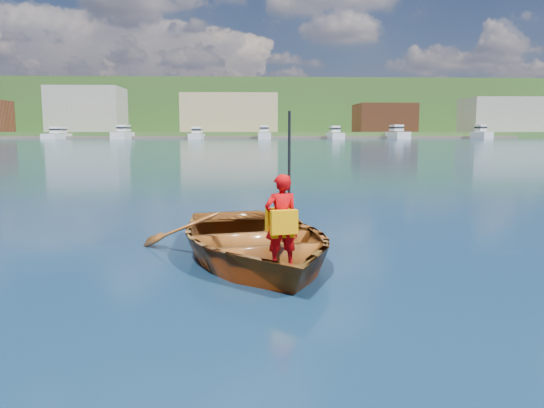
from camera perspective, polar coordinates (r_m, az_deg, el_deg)
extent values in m
plane|color=#163349|center=(7.71, -12.51, -6.00)|extent=(600.00, 600.00, 0.00)
imported|color=brown|center=(7.57, -2.06, -3.86)|extent=(3.89, 4.78, 0.87)
imported|color=#B30306|center=(6.68, 1.00, -1.84)|extent=(0.49, 0.38, 1.19)
cube|color=orange|center=(6.57, 1.30, -1.96)|extent=(0.35, 0.18, 0.30)
cube|color=orange|center=(6.79, 0.71, -1.63)|extent=(0.35, 0.16, 0.30)
cube|color=orange|center=(6.71, 1.00, -3.31)|extent=(0.34, 0.28, 0.05)
cylinder|color=black|center=(6.81, 1.86, 1.66)|extent=(0.04, 0.04, 1.97)
cube|color=#3C4F24|center=(197.38, -2.82, 7.45)|extent=(400.00, 80.00, 2.00)
cube|color=#28451A|center=(247.55, -2.75, 9.81)|extent=(400.00, 100.00, 22.00)
cube|color=brown|center=(155.38, -2.53, 7.16)|extent=(160.05, 8.32, 0.80)
cube|color=gray|center=(180.01, -19.25, 9.56)|extent=(22.00, 16.00, 14.00)
cube|color=tan|center=(172.60, -4.57, 9.72)|extent=(30.00, 16.00, 12.00)
cube|color=maroon|center=(177.88, 11.96, 9.04)|extent=(18.00, 16.00, 9.00)
cube|color=gray|center=(191.68, 23.77, 8.75)|extent=(26.00, 16.00, 11.00)
cube|color=silver|center=(159.59, -22.12, 6.72)|extent=(3.86, 13.78, 1.64)
cube|color=silver|center=(160.89, -21.99, 7.40)|extent=(2.70, 6.20, 1.80)
cube|color=black|center=(160.89, -22.00, 7.43)|extent=(2.78, 6.48, 0.50)
cube|color=silver|center=(154.47, -15.74, 7.05)|extent=(3.78, 13.49, 2.14)
cube|color=silver|center=(155.78, -15.65, 7.86)|extent=(2.64, 6.07, 1.80)
cube|color=black|center=(155.78, -15.65, 7.90)|extent=(2.72, 6.34, 0.50)
cube|color=silver|center=(151.11, -8.09, 7.17)|extent=(3.61, 12.88, 1.61)
cube|color=silver|center=(152.38, -8.05, 7.88)|extent=(2.52, 5.79, 1.80)
cube|color=black|center=(152.39, -8.05, 7.92)|extent=(2.60, 6.05, 0.50)
cube|color=silver|center=(150.43, -0.86, 7.31)|extent=(3.42, 12.22, 2.04)
cube|color=silver|center=(151.66, -0.87, 8.12)|extent=(2.40, 5.50, 1.80)
cube|color=black|center=(151.66, -0.87, 8.15)|extent=(2.46, 5.75, 0.50)
cube|color=silver|center=(152.32, 6.81, 7.24)|extent=(3.43, 12.25, 1.92)
cube|color=silver|center=(153.53, 6.75, 8.01)|extent=(2.40, 5.51, 1.80)
cube|color=black|center=(153.53, 6.75, 8.05)|extent=(2.47, 5.76, 0.50)
cube|color=silver|center=(156.15, 13.34, 7.15)|extent=(3.78, 13.51, 2.23)
cube|color=silver|center=(157.46, 13.23, 7.97)|extent=(2.65, 6.08, 1.80)
cube|color=black|center=(157.46, 13.23, 8.01)|extent=(2.72, 6.35, 0.50)
cube|color=silver|center=(164.42, 21.61, 6.84)|extent=(2.67, 9.55, 2.28)
cube|color=silver|center=(165.29, 21.52, 7.64)|extent=(1.87, 4.30, 1.80)
cube|color=black|center=(165.30, 21.52, 7.67)|extent=(1.93, 4.49, 0.50)
cylinder|color=#382314|center=(259.64, -26.34, 9.06)|extent=(0.80, 0.80, 3.02)
sphere|color=#28521B|center=(259.82, -26.39, 9.95)|extent=(5.64, 5.64, 5.64)
cylinder|color=#382314|center=(238.79, 2.14, 10.14)|extent=(0.80, 0.80, 3.90)
sphere|color=#28521B|center=(239.07, 2.14, 11.39)|extent=(7.28, 7.28, 7.28)
cylinder|color=#382314|center=(280.26, 15.33, 10.55)|extent=(0.80, 0.80, 2.44)
sphere|color=#28521B|center=(280.45, 15.35, 11.22)|extent=(4.56, 4.56, 4.56)
cylinder|color=#382314|center=(230.79, -15.76, 9.19)|extent=(0.80, 0.80, 3.12)
sphere|color=#28521B|center=(230.96, -15.79, 10.22)|extent=(5.82, 5.82, 5.82)
cylinder|color=#382314|center=(277.78, 20.07, 10.01)|extent=(0.80, 0.80, 2.69)
sphere|color=#28521B|center=(277.98, 20.10, 10.74)|extent=(5.03, 5.03, 5.03)
cylinder|color=#382314|center=(209.11, -3.47, 8.78)|extent=(0.80, 0.80, 2.99)
sphere|color=#28521B|center=(209.22, -3.48, 9.87)|extent=(5.58, 5.58, 5.58)
cylinder|color=#382314|center=(206.98, -13.35, 8.39)|extent=(0.80, 0.80, 3.82)
sphere|color=#28521B|center=(207.12, -13.39, 9.80)|extent=(7.13, 7.13, 7.13)
cylinder|color=#382314|center=(278.30, 20.01, 10.10)|extent=(0.80, 0.80, 3.45)
sphere|color=#28521B|center=(278.56, 20.05, 11.05)|extent=(6.44, 6.44, 6.44)
cylinder|color=#382314|center=(297.80, 20.79, 10.51)|extent=(0.80, 0.80, 3.41)
sphere|color=#28521B|center=(298.10, 20.84, 11.38)|extent=(6.37, 6.37, 6.37)
cylinder|color=#382314|center=(217.31, -15.81, 8.58)|extent=(0.80, 0.80, 2.89)
sphere|color=#28521B|center=(217.42, -15.84, 9.59)|extent=(5.40, 5.40, 5.40)
cylinder|color=#382314|center=(263.36, 3.95, 10.95)|extent=(0.80, 0.80, 4.17)
sphere|color=#28521B|center=(263.74, 3.96, 12.16)|extent=(7.78, 7.78, 7.78)
cylinder|color=#382314|center=(260.14, 4.96, 10.72)|extent=(0.80, 0.80, 3.27)
sphere|color=#28521B|center=(260.41, 4.97, 11.68)|extent=(6.10, 6.10, 6.10)
cylinder|color=#382314|center=(276.94, -21.93, 10.13)|extent=(0.80, 0.80, 2.94)
sphere|color=#28521B|center=(277.17, -21.97, 10.94)|extent=(5.49, 5.49, 5.49)
cylinder|color=#382314|center=(269.12, -24.43, 9.59)|extent=(0.80, 0.80, 2.87)
sphere|color=#28521B|center=(269.32, -24.48, 10.40)|extent=(5.36, 5.36, 5.36)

